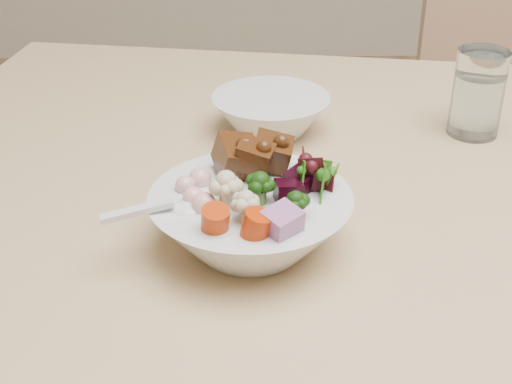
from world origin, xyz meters
The scene contains 4 objects.
food_bowl centered at (-0.51, 0.14, 0.82)m, with size 0.20×0.20×0.11m.
soup_spoon centered at (-0.58, 0.12, 0.84)m, with size 0.10×0.04×0.02m.
water_glass centered at (-0.22, 0.40, 0.84)m, with size 0.07×0.07×0.11m.
side_bowl centered at (-0.49, 0.41, 0.81)m, with size 0.15×0.15×0.05m, color silver, non-canonical shape.
Camera 1 is at (-0.52, -0.44, 1.18)m, focal length 50.00 mm.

